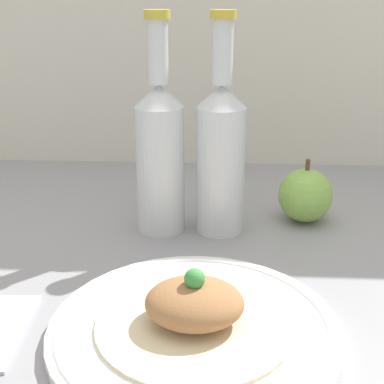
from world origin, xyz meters
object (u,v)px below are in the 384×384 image
Objects in this scene: plated_food at (194,309)px; apple at (305,195)px; cider_bottle_left at (160,152)px; cider_bottle_right at (221,153)px; plate at (194,328)px.

plated_food is 2.07× the size of apple.
cider_bottle_right is at bearing 0.00° from cider_bottle_left.
plated_food is at bearing -117.14° from apple.
cider_bottle_left is at bearing -169.48° from apple.
plate is at bearing -95.38° from cider_bottle_right.
apple reaches higher than plated_food.
cider_bottle_right is at bearing 84.62° from plate.
apple is (15.39, 30.03, 0.92)cm from plated_food.
cider_bottle_right reaches higher than plated_food.
cider_bottle_left is (-6.10, 26.03, 8.61)cm from plated_food.
apple is at bearing 17.14° from cider_bottle_right.
plate is 28.90cm from cider_bottle_left.
cider_bottle_right reaches higher than apple.
plate is 3.06× the size of apple.
plated_food is at bearing 26.57° from plate.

